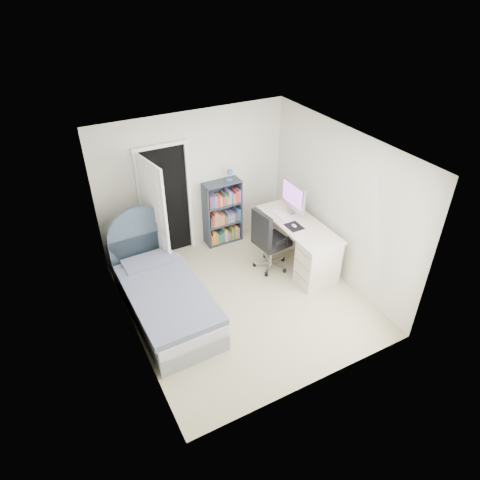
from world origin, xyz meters
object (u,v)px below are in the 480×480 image
office_chair (268,238)px  bookcase (223,214)px  bed (164,296)px  desk (297,241)px  floor_lamp (164,233)px  nightstand (123,252)px

office_chair → bookcase: bearing=103.5°
bed → desk: (2.45, 0.12, 0.14)m
floor_lamp → desk: floor_lamp is taller
floor_lamp → office_chair: floor_lamp is taller
bookcase → office_chair: bookcase is taller
floor_lamp → bookcase: bearing=8.1°
bed → floor_lamp: size_ratio=1.45×
bed → desk: size_ratio=1.31×
bookcase → office_chair: 1.16m
bookcase → floor_lamp: bearing=-171.9°
bookcase → office_chair: size_ratio=1.27×
bed → nightstand: bed is taller
floor_lamp → office_chair: 1.75m
bookcase → bed: bearing=-140.9°
bed → office_chair: size_ratio=1.92×
desk → floor_lamp: bearing=152.4°
bed → floor_lamp: (0.45, 1.16, 0.31)m
floor_lamp → desk: (2.00, -1.05, -0.17)m
bed → desk: 2.46m
floor_lamp → bookcase: 1.21m
floor_lamp → bed: bearing=-111.0°
bed → floor_lamp: bearing=69.0°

